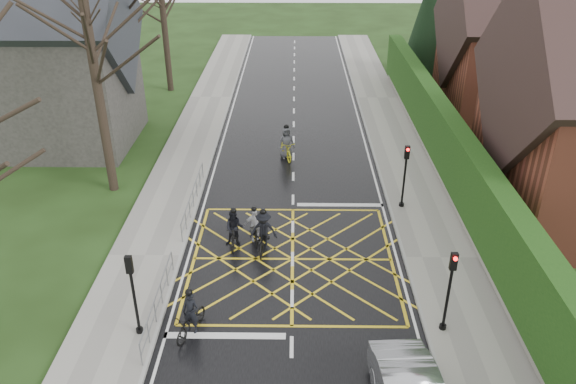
{
  "coord_description": "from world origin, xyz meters",
  "views": [
    {
      "loc": [
        0.05,
        -18.81,
        13.17
      ],
      "look_at": [
        -0.22,
        3.36,
        1.3
      ],
      "focal_mm": 35.0,
      "sensor_mm": 36.0,
      "label": 1
    }
  ],
  "objects_px": {
    "cyclist_rear": "(191,319)",
    "cyclist_mid": "(263,235)",
    "cyclist_front": "(254,229)",
    "cyclist_lead": "(286,147)",
    "cyclist_back": "(234,232)"
  },
  "relations": [
    {
      "from": "cyclist_back",
      "to": "cyclist_lead",
      "type": "distance_m",
      "value": 9.11
    },
    {
      "from": "cyclist_back",
      "to": "cyclist_mid",
      "type": "xyz_separation_m",
      "value": [
        1.23,
        -0.25,
        0.02
      ]
    },
    {
      "from": "cyclist_rear",
      "to": "cyclist_front",
      "type": "bearing_deg",
      "value": 93.48
    },
    {
      "from": "cyclist_rear",
      "to": "cyclist_mid",
      "type": "relative_size",
      "value": 0.96
    },
    {
      "from": "cyclist_back",
      "to": "cyclist_lead",
      "type": "bearing_deg",
      "value": 79.62
    },
    {
      "from": "cyclist_rear",
      "to": "cyclist_front",
      "type": "xyz_separation_m",
      "value": [
        1.75,
        5.69,
        0.03
      ]
    },
    {
      "from": "cyclist_front",
      "to": "cyclist_lead",
      "type": "xyz_separation_m",
      "value": [
        1.22,
        8.52,
        0.08
      ]
    },
    {
      "from": "cyclist_rear",
      "to": "cyclist_lead",
      "type": "height_order",
      "value": "cyclist_lead"
    },
    {
      "from": "cyclist_rear",
      "to": "cyclist_mid",
      "type": "distance_m",
      "value": 5.52
    },
    {
      "from": "cyclist_mid",
      "to": "cyclist_lead",
      "type": "bearing_deg",
      "value": 89.31
    },
    {
      "from": "cyclist_mid",
      "to": "cyclist_front",
      "type": "distance_m",
      "value": 0.75
    },
    {
      "from": "cyclist_back",
      "to": "cyclist_front",
      "type": "height_order",
      "value": "cyclist_back"
    },
    {
      "from": "cyclist_mid",
      "to": "cyclist_lead",
      "type": "height_order",
      "value": "cyclist_lead"
    },
    {
      "from": "cyclist_back",
      "to": "cyclist_front",
      "type": "xyz_separation_m",
      "value": [
        0.81,
        0.36,
        -0.07
      ]
    },
    {
      "from": "cyclist_front",
      "to": "cyclist_back",
      "type": "bearing_deg",
      "value": -167.42
    }
  ]
}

